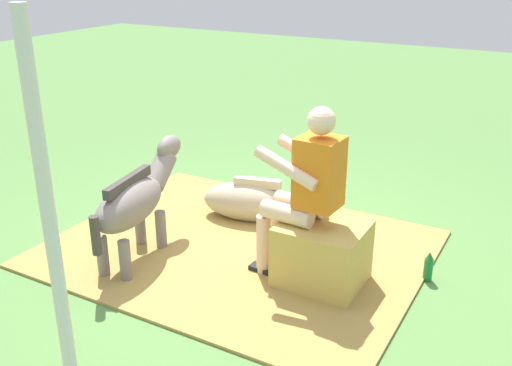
# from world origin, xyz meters

# --- Properties ---
(ground_plane) EXTENTS (24.00, 24.00, 0.00)m
(ground_plane) POSITION_xyz_m (0.00, 0.00, 0.00)
(ground_plane) COLOR #568442
(hay_patch) EXTENTS (3.02, 2.39, 0.02)m
(hay_patch) POSITION_xyz_m (0.10, -0.00, 0.01)
(hay_patch) COLOR #AD8C47
(hay_patch) RESTS_ON ground
(hay_bale) EXTENTS (0.62, 0.53, 0.50)m
(hay_bale) POSITION_xyz_m (-0.73, 0.16, 0.25)
(hay_bale) COLOR tan
(hay_bale) RESTS_ON ground
(person_seated) EXTENTS (0.68, 0.44, 1.38)m
(person_seated) POSITION_xyz_m (-0.56, 0.16, 0.77)
(person_seated) COLOR beige
(person_seated) RESTS_ON ground
(pony_standing) EXTENTS (0.45, 1.34, 0.88)m
(pony_standing) POSITION_xyz_m (0.74, 0.51, 0.52)
(pony_standing) COLOR slate
(pony_standing) RESTS_ON ground
(pony_lying) EXTENTS (1.36, 0.60, 0.42)m
(pony_lying) POSITION_xyz_m (0.22, -0.59, 0.19)
(pony_lying) COLOR tan
(pony_lying) RESTS_ON ground
(soda_bottle) EXTENTS (0.07, 0.07, 0.24)m
(soda_bottle) POSITION_xyz_m (-1.42, -0.29, 0.12)
(soda_bottle) COLOR #197233
(soda_bottle) RESTS_ON ground
(tent_pole_left) EXTENTS (0.06, 0.06, 2.20)m
(tent_pole_left) POSITION_xyz_m (-0.46, 2.35, 1.10)
(tent_pole_left) COLOR silver
(tent_pole_left) RESTS_ON ground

